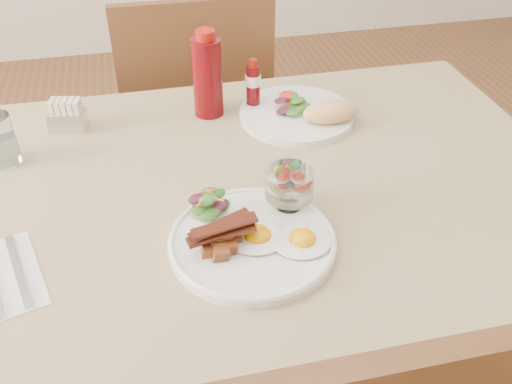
% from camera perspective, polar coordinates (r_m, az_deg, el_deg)
% --- Properties ---
extents(table, '(1.33, 0.88, 0.75)m').
position_cam_1_polar(table, '(1.14, -1.87, -3.06)').
color(table, brown).
rests_on(table, ground).
extents(chair_far, '(0.42, 0.42, 0.93)m').
position_cam_1_polar(chair_far, '(1.76, -6.03, 7.15)').
color(chair_far, brown).
rests_on(chair_far, ground).
extents(main_plate, '(0.28, 0.28, 0.02)m').
position_cam_1_polar(main_plate, '(0.95, -0.38, -5.07)').
color(main_plate, white).
rests_on(main_plate, table).
extents(fried_eggs, '(0.19, 0.14, 0.03)m').
position_cam_1_polar(fried_eggs, '(0.94, 2.40, -4.62)').
color(fried_eggs, white).
rests_on(fried_eggs, main_plate).
extents(bacon_potato_pile, '(0.12, 0.07, 0.05)m').
position_cam_1_polar(bacon_potato_pile, '(0.92, -3.52, -4.58)').
color(bacon_potato_pile, brown).
rests_on(bacon_potato_pile, main_plate).
extents(side_salad, '(0.08, 0.08, 0.04)m').
position_cam_1_polar(side_salad, '(0.99, -4.68, -1.22)').
color(side_salad, '#214B14').
rests_on(side_salad, main_plate).
extents(fruit_cup, '(0.09, 0.09, 0.09)m').
position_cam_1_polar(fruit_cup, '(0.99, 3.34, 0.81)').
color(fruit_cup, white).
rests_on(fruit_cup, main_plate).
extents(second_plate, '(0.26, 0.26, 0.07)m').
position_cam_1_polar(second_plate, '(1.30, 4.89, 7.90)').
color(second_plate, white).
rests_on(second_plate, table).
extents(ketchup_bottle, '(0.07, 0.07, 0.20)m').
position_cam_1_polar(ketchup_bottle, '(1.29, -4.89, 11.48)').
color(ketchup_bottle, '#500409').
rests_on(ketchup_bottle, table).
extents(hot_sauce_bottle, '(0.04, 0.04, 0.12)m').
position_cam_1_polar(hot_sauce_bottle, '(1.32, -0.29, 10.58)').
color(hot_sauce_bottle, '#500409').
rests_on(hot_sauce_bottle, table).
extents(sugar_caddy, '(0.09, 0.06, 0.07)m').
position_cam_1_polar(sugar_caddy, '(1.31, -18.34, 7.15)').
color(sugar_caddy, silver).
rests_on(sugar_caddy, table).
extents(water_glass, '(0.06, 0.06, 0.10)m').
position_cam_1_polar(water_glass, '(1.24, -24.16, 4.53)').
color(water_glass, white).
rests_on(water_glass, table).
extents(napkin_cutlery, '(0.15, 0.21, 0.01)m').
position_cam_1_polar(napkin_cutlery, '(0.99, -23.71, -7.67)').
color(napkin_cutlery, white).
rests_on(napkin_cutlery, table).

